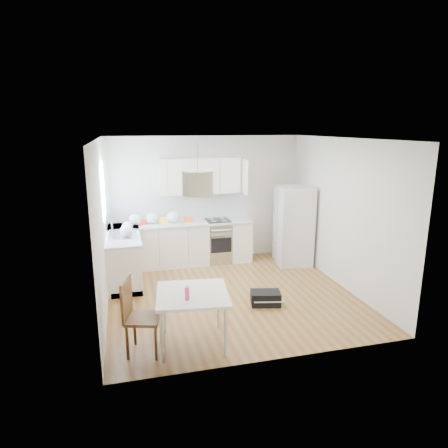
% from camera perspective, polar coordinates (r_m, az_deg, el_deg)
% --- Properties ---
extents(floor, '(4.20, 4.20, 0.00)m').
position_cam_1_polar(floor, '(7.17, 0.98, -9.99)').
color(floor, brown).
rests_on(floor, ground).
extents(ceiling, '(4.20, 4.20, 0.00)m').
position_cam_1_polar(ceiling, '(6.56, 1.08, 12.11)').
color(ceiling, white).
rests_on(ceiling, wall_back).
extents(wall_back, '(4.20, 0.00, 4.20)m').
position_cam_1_polar(wall_back, '(8.74, -2.64, 3.62)').
color(wall_back, silver).
rests_on(wall_back, floor).
extents(wall_left, '(0.00, 4.20, 4.20)m').
position_cam_1_polar(wall_left, '(6.52, -17.06, -0.51)').
color(wall_left, silver).
rests_on(wall_left, floor).
extents(wall_right, '(0.00, 4.20, 4.20)m').
position_cam_1_polar(wall_right, '(7.56, 16.56, 1.45)').
color(wall_right, silver).
rests_on(wall_right, floor).
extents(window_glassblock, '(0.02, 1.00, 1.00)m').
position_cam_1_polar(window_glassblock, '(7.57, -16.85, 4.52)').
color(window_glassblock, '#BFE0F9').
rests_on(window_glassblock, wall_left).
extents(cabinets_back, '(3.00, 0.60, 0.88)m').
position_cam_1_polar(cabinets_back, '(8.56, -6.09, -2.92)').
color(cabinets_back, white).
rests_on(cabinets_back, floor).
extents(cabinets_left, '(0.60, 1.80, 0.88)m').
position_cam_1_polar(cabinets_left, '(7.91, -14.09, -4.68)').
color(cabinets_left, white).
rests_on(cabinets_left, floor).
extents(counter_back, '(3.02, 0.64, 0.04)m').
position_cam_1_polar(counter_back, '(8.44, -6.17, 0.07)').
color(counter_back, '#B8BBBD').
rests_on(counter_back, cabinets_back).
extents(counter_left, '(0.64, 1.82, 0.04)m').
position_cam_1_polar(counter_left, '(7.78, -14.29, -1.47)').
color(counter_left, '#B8BBBD').
rests_on(counter_left, cabinets_left).
extents(backsplash_back, '(3.00, 0.01, 0.58)m').
position_cam_1_polar(backsplash_back, '(8.66, -6.51, 2.51)').
color(backsplash_back, white).
rests_on(backsplash_back, wall_back).
extents(backsplash_left, '(0.01, 1.80, 0.58)m').
position_cam_1_polar(backsplash_left, '(7.72, -16.61, 0.62)').
color(backsplash_left, white).
rests_on(backsplash_left, wall_left).
extents(upper_cabinets, '(1.70, 0.32, 0.75)m').
position_cam_1_polar(upper_cabinets, '(8.48, -3.45, 6.88)').
color(upper_cabinets, white).
rests_on(upper_cabinets, wall_back).
extents(range_oven, '(0.50, 0.61, 0.88)m').
position_cam_1_polar(range_oven, '(8.71, -0.88, -2.56)').
color(range_oven, '#B6B8BA').
rests_on(range_oven, floor).
extents(sink, '(0.50, 0.80, 0.16)m').
position_cam_1_polar(sink, '(7.73, -14.29, -1.46)').
color(sink, '#B6B8BA').
rests_on(sink, counter_left).
extents(refrigerator, '(0.91, 0.93, 1.66)m').
position_cam_1_polar(refrigerator, '(8.66, 9.93, -0.17)').
color(refrigerator, silver).
rests_on(refrigerator, floor).
extents(dining_table, '(1.05, 1.05, 0.74)m').
position_cam_1_polar(dining_table, '(5.42, -4.52, -10.56)').
color(dining_table, beige).
rests_on(dining_table, floor).
extents(dining_chair, '(0.53, 0.53, 1.02)m').
position_cam_1_polar(dining_chair, '(5.37, -11.36, -12.83)').
color(dining_chair, '#492F15').
rests_on(dining_chair, floor).
extents(drink_bottle, '(0.07, 0.07, 0.20)m').
position_cam_1_polar(drink_bottle, '(5.15, -5.29, -9.70)').
color(drink_bottle, '#E13E75').
rests_on(drink_bottle, dining_table).
extents(gym_bag, '(0.54, 0.41, 0.22)m').
position_cam_1_polar(gym_bag, '(6.79, 5.95, -10.48)').
color(gym_bag, black).
rests_on(gym_bag, floor).
extents(pendant_lamp, '(0.50, 0.50, 0.31)m').
position_cam_1_polar(pendant_lamp, '(5.17, -3.76, 5.84)').
color(pendant_lamp, '#B9AB8E').
rests_on(pendant_lamp, ceiling).
extents(grocery_bag_a, '(0.25, 0.22, 0.23)m').
position_cam_1_polar(grocery_bag_a, '(8.33, -12.60, 0.58)').
color(grocery_bag_a, white).
rests_on(grocery_bag_a, counter_back).
extents(grocery_bag_b, '(0.25, 0.22, 0.23)m').
position_cam_1_polar(grocery_bag_b, '(8.40, -10.22, 0.80)').
color(grocery_bag_b, white).
rests_on(grocery_bag_b, counter_back).
extents(grocery_bag_c, '(0.28, 0.24, 0.25)m').
position_cam_1_polar(grocery_bag_c, '(8.41, -7.20, 1.01)').
color(grocery_bag_c, white).
rests_on(grocery_bag_c, counter_back).
extents(grocery_bag_d, '(0.21, 0.18, 0.19)m').
position_cam_1_polar(grocery_bag_d, '(7.92, -13.64, -0.32)').
color(grocery_bag_d, white).
rests_on(grocery_bag_d, counter_back).
extents(grocery_bag_e, '(0.23, 0.20, 0.21)m').
position_cam_1_polar(grocery_bag_e, '(7.53, -13.82, -0.98)').
color(grocery_bag_e, white).
rests_on(grocery_bag_e, counter_left).
extents(snack_orange, '(0.17, 0.11, 0.11)m').
position_cam_1_polar(snack_orange, '(8.47, -5.11, 0.67)').
color(snack_orange, '#E45914').
rests_on(snack_orange, counter_back).
extents(snack_yellow, '(0.18, 0.12, 0.12)m').
position_cam_1_polar(snack_yellow, '(8.41, -8.58, 0.49)').
color(snack_yellow, yellow).
rests_on(snack_yellow, counter_back).
extents(snack_red, '(0.20, 0.17, 0.12)m').
position_cam_1_polar(snack_red, '(8.37, -11.68, 0.29)').
color(snack_red, red).
rests_on(snack_red, counter_back).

